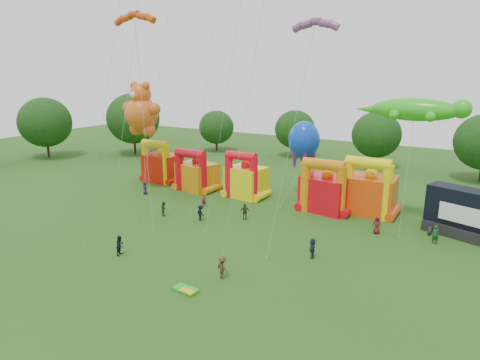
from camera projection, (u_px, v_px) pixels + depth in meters
The scene contains 24 objects.
ground at pixel (95, 290), 32.76m from camera, with size 160.00×160.00×0.00m, color #285016.
tree_ring at pixel (84, 208), 32.28m from camera, with size 121.01×123.09×12.07m.
bouncy_castle_0 at pixel (162, 165), 64.24m from camera, with size 5.28×4.31×6.47m.
bouncy_castle_1 at pixel (196, 174), 59.76m from camera, with size 5.99×5.24×5.96m.
bouncy_castle_2 at pixel (245, 179), 56.30m from camera, with size 5.25×4.44×6.26m.
bouncy_castle_3 at pixel (326, 191), 50.62m from camera, with size 6.13×5.24×6.53m.
bouncy_castle_4 at pixel (369, 192), 49.61m from camera, with size 5.79×4.70×6.96m.
stage_trailer at pixel (466, 214), 42.72m from camera, with size 8.07×5.17×4.93m.
teddy_bear_kite at pixel (142, 121), 57.94m from camera, with size 6.35×4.51×15.02m.
gecko_kite at pixel (412, 134), 44.51m from camera, with size 11.71×7.57×13.66m.
octopus_kite at pixel (303, 146), 56.14m from camera, with size 4.13×9.37×10.04m.
parafoil_kites at pixel (155, 109), 45.06m from camera, with size 24.96×9.24×30.15m.
diamond_kites at pixel (192, 83), 42.21m from camera, with size 16.67×19.32×36.78m.
folded_kite_bundle at pixel (186, 290), 32.45m from camera, with size 2.09×1.25×0.31m.
spectator_0 at pixel (145, 188), 57.88m from camera, with size 0.88×0.57×1.80m, color #242138.
spectator_1 at pixel (204, 201), 52.44m from camera, with size 0.58×0.38×1.58m, color maroon.
spectator_2 at pixel (164, 209), 49.30m from camera, with size 0.82×0.64×1.69m, color #173B1E.
spectator_3 at pixel (201, 213), 47.71m from camera, with size 1.14×0.66×1.77m, color black.
spectator_4 at pixel (245, 212), 47.89m from camera, with size 1.12×0.47×1.91m, color #3F3919.
spectator_5 at pixel (312, 248), 38.22m from camera, with size 1.69×0.54×1.83m, color #2A2944.
spectator_6 at pixel (377, 225), 43.80m from camera, with size 0.90×0.59×1.84m, color #5B1A1B.
spectator_7 at pixel (436, 235), 41.16m from camera, with size 0.69×0.45×1.88m, color #1C4724.
spectator_8 at pixel (120, 245), 38.76m from camera, with size 0.89×0.70×1.84m, color black.
spectator_9 at pixel (222, 268), 34.36m from camera, with size 1.20×0.69×1.86m, color #3C2F18.
Camera 1 is at (24.70, -19.83, 16.29)m, focal length 32.00 mm.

